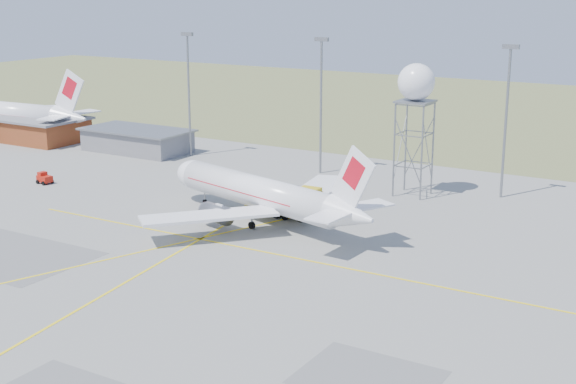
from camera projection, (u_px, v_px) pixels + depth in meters
The scene contains 12 objects.
ground at pixel (26, 351), 63.13m from camera, with size 400.00×400.00×0.00m, color gray.
grass_strip at pixel (519, 114), 179.09m from camera, with size 400.00×120.00×0.03m, color olive.
building_orange at pixel (10, 125), 151.52m from camera, with size 33.00×12.00×4.30m.
building_grey at pixel (137, 140), 138.19m from camera, with size 19.00×10.00×3.90m.
mast_a at pixel (189, 84), 132.31m from camera, with size 2.20×0.50×20.50m.
mast_b at pixel (321, 94), 119.78m from camera, with size 2.20×0.50×20.50m.
mast_c at pixel (507, 109), 105.75m from camera, with size 2.20×0.50×20.50m.
airliner_main at pixel (261, 194), 96.55m from camera, with size 33.63×31.95×11.59m.
airliner_far at pixel (3, 114), 152.99m from camera, with size 39.42×38.26×13.41m.
radar_tower at pixel (415, 122), 107.42m from camera, with size 4.96×4.96×17.96m.
fire_truck at pixel (285, 201), 99.84m from camera, with size 9.63×4.10×3.81m.
baggage_tug at pixel (44, 179), 116.08m from camera, with size 2.33×1.98×1.68m.
Camera 1 is at (47.68, -38.91, 27.95)m, focal length 50.00 mm.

